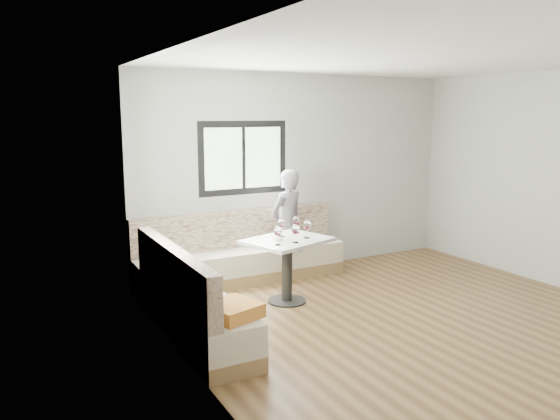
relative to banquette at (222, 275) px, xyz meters
name	(u,v)px	position (x,y,z in m)	size (l,w,h in m)	color
room	(410,194)	(1.51, -1.54, 1.08)	(5.01, 5.01, 2.81)	brown
banquette	(222,275)	(0.00, 0.00, 0.00)	(2.90, 2.80, 0.95)	#97754A
table	(287,255)	(0.69, -0.36, 0.25)	(1.12, 0.99, 0.78)	black
person	(287,225)	(1.14, 0.46, 0.42)	(0.55, 0.36, 1.51)	slate
olive_ramekin	(279,239)	(0.56, -0.39, 0.46)	(0.09, 0.09, 0.03)	white
wine_glass_a	(278,232)	(0.45, -0.57, 0.60)	(0.10, 0.10, 0.22)	white
wine_glass_b	(296,230)	(0.68, -0.58, 0.60)	(0.10, 0.10, 0.22)	white
wine_glass_c	(307,225)	(0.92, -0.43, 0.60)	(0.10, 0.10, 0.22)	white
wine_glass_d	(281,224)	(0.68, -0.22, 0.60)	(0.10, 0.10, 0.22)	white
wine_glass_e	(296,222)	(0.92, -0.16, 0.60)	(0.10, 0.10, 0.22)	white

